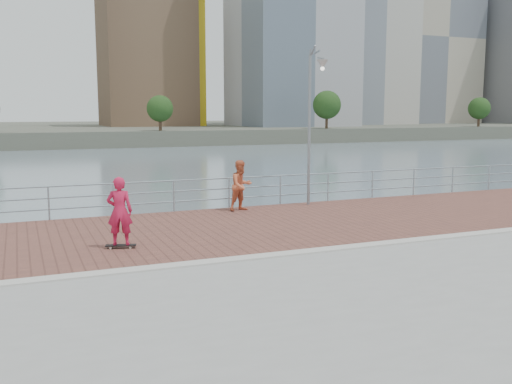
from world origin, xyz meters
name	(u,v)px	position (x,y,z in m)	size (l,w,h in m)	color
water	(287,333)	(0.00, 0.00, -2.00)	(400.00, 400.00, 0.00)	slate
seawall	(418,382)	(0.00, -5.00, -1.00)	(40.00, 24.00, 2.00)	gray
brick_lane	(236,227)	(0.00, 3.60, 0.01)	(40.00, 6.80, 0.02)	brown
curb	(288,254)	(0.00, 0.00, 0.03)	(40.00, 0.40, 0.06)	#B7B5AD
far_shore	(46,131)	(0.00, 122.50, -0.75)	(320.00, 95.00, 2.50)	#4C5142
guardrail	(202,191)	(0.00, 7.00, 0.69)	(39.06, 0.06, 1.13)	#8C9EA8
street_lamp	(315,99)	(4.01, 6.09, 3.95)	(0.40, 1.18, 5.56)	gray
skateboard	(121,246)	(-3.66, 2.22, 0.09)	(0.79, 0.41, 0.09)	black
skateboarder	(120,211)	(-3.66, 2.22, 0.98)	(0.64, 0.42, 1.75)	#C51A41
bystander	(241,185)	(1.22, 6.26, 0.91)	(0.86, 0.67, 1.78)	#D2643E
skyline	(196,12)	(29.26, 104.11, 23.74)	(233.00, 41.00, 61.96)	#ADA38E
shoreline_trees	(119,107)	(8.74, 77.00, 4.26)	(144.23, 5.02, 6.69)	#473323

